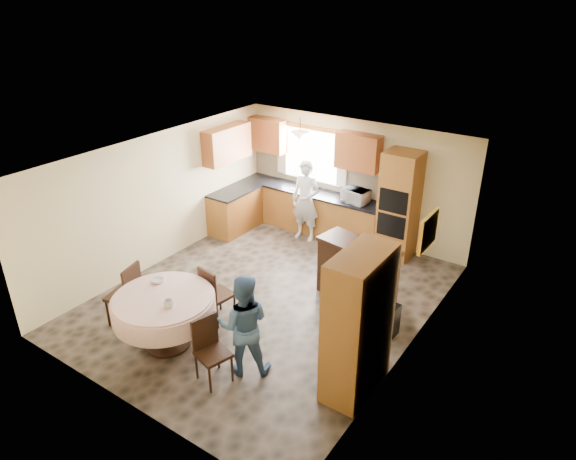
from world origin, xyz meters
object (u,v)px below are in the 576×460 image
(cupboard, at_px, (358,324))
(chair_back, at_px, (214,292))
(chair_right, at_px, (210,346))
(dining_table, at_px, (164,307))
(chair_left, at_px, (127,292))
(oven_tower, at_px, (399,205))
(person_dining, at_px, (243,325))
(person_sink, at_px, (306,201))
(sideboard, at_px, (357,274))

(cupboard, relative_size, chair_back, 2.08)
(cupboard, relative_size, chair_right, 2.16)
(dining_table, bearing_deg, chair_left, 175.61)
(chair_back, height_order, chair_right, chair_back)
(oven_tower, bearing_deg, cupboard, -74.13)
(chair_left, relative_size, chair_back, 1.07)
(chair_left, relative_size, chair_right, 1.11)
(chair_left, distance_m, chair_right, 1.92)
(cupboard, relative_size, person_dining, 1.34)
(chair_right, height_order, person_sink, person_sink)
(sideboard, distance_m, dining_table, 3.21)
(chair_left, bearing_deg, cupboard, 86.38)
(cupboard, bearing_deg, chair_right, -150.98)
(chair_back, bearing_deg, dining_table, 86.71)
(cupboard, bearing_deg, sideboard, 117.03)
(chair_right, distance_m, person_dining, 0.53)
(sideboard, relative_size, dining_table, 0.93)
(sideboard, height_order, dining_table, sideboard)
(dining_table, bearing_deg, person_dining, 10.17)
(chair_left, xyz_separation_m, chair_back, (1.08, 0.78, -0.04))
(oven_tower, distance_m, chair_left, 5.17)
(oven_tower, distance_m, chair_back, 4.01)
(cupboard, height_order, chair_right, cupboard)
(oven_tower, bearing_deg, person_sink, -168.16)
(oven_tower, relative_size, chair_back, 2.18)
(person_sink, xyz_separation_m, person_dining, (1.51, -3.93, -0.11))
(oven_tower, distance_m, cupboard, 3.91)
(dining_table, bearing_deg, cupboard, 16.23)
(sideboard, xyz_separation_m, chair_right, (-0.73, -2.85, 0.02))
(chair_left, xyz_separation_m, person_sink, (0.68, 4.09, 0.28))
(person_sink, bearing_deg, person_dining, -71.43)
(sideboard, height_order, chair_left, chair_left)
(cupboard, relative_size, chair_left, 1.94)
(dining_table, height_order, person_dining, person_dining)
(cupboard, distance_m, person_dining, 1.55)
(cupboard, xyz_separation_m, person_dining, (-1.42, -0.56, -0.26))
(chair_left, bearing_deg, person_dining, 79.34)
(sideboard, distance_m, person_sink, 2.48)
(sideboard, bearing_deg, chair_right, -94.72)
(dining_table, xyz_separation_m, person_dining, (1.29, 0.23, 0.09))
(chair_left, relative_size, person_dining, 0.69)
(dining_table, distance_m, chair_right, 1.03)
(cupboard, height_order, person_dining, cupboard)
(sideboard, distance_m, chair_left, 3.72)
(person_sink, bearing_deg, sideboard, -39.33)
(oven_tower, bearing_deg, person_dining, -94.63)
(chair_right, relative_size, person_dining, 0.62)
(chair_left, distance_m, chair_back, 1.33)
(sideboard, bearing_deg, person_sink, 152.74)
(person_dining, bearing_deg, sideboard, -133.99)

